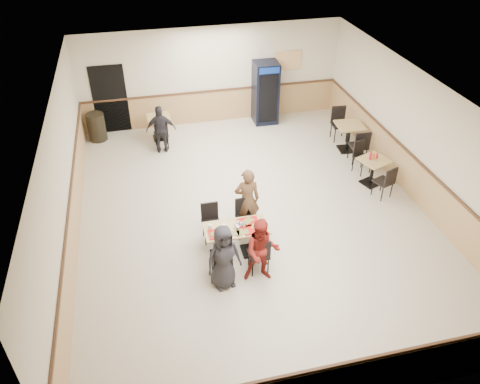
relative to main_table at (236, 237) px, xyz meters
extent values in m
plane|color=beige|center=(0.69, 1.30, -0.47)|extent=(10.00, 10.00, 0.00)
plane|color=silver|center=(0.69, 1.30, 2.53)|extent=(10.00, 10.00, 0.00)
plane|color=beige|center=(0.69, 6.30, 1.03)|extent=(8.00, 0.00, 8.00)
plane|color=beige|center=(0.69, -3.70, 1.03)|extent=(8.00, 0.00, 8.00)
plane|color=beige|center=(-3.31, 1.30, 1.03)|extent=(0.00, 10.00, 10.00)
plane|color=beige|center=(4.69, 1.30, 1.03)|extent=(0.00, 10.00, 10.00)
cube|color=tan|center=(0.69, 6.29, 0.03)|extent=(7.98, 0.03, 1.00)
cube|color=tan|center=(4.68, 1.30, 0.03)|extent=(0.03, 9.98, 1.00)
cube|color=#472B19|center=(0.69, 6.27, 0.56)|extent=(7.98, 0.04, 0.06)
cube|color=black|center=(-2.41, 6.28, 0.58)|extent=(1.00, 0.02, 2.10)
cube|color=orange|center=(3.09, 6.27, 1.33)|extent=(0.85, 0.02, 0.60)
cube|color=black|center=(-0.33, 0.00, -0.45)|extent=(0.43, 0.43, 0.04)
cylinder|color=black|center=(-0.33, 0.00, -0.11)|extent=(0.08, 0.08, 0.64)
cube|color=tan|center=(-0.33, 0.00, 0.22)|extent=(0.66, 0.66, 0.04)
cube|color=black|center=(0.33, 0.00, -0.45)|extent=(0.43, 0.43, 0.04)
cylinder|color=black|center=(0.33, 0.00, -0.11)|extent=(0.08, 0.08, 0.64)
cube|color=tan|center=(0.33, 0.00, 0.22)|extent=(0.66, 0.66, 0.04)
imported|color=#222127|center=(-0.43, -0.80, 0.24)|extent=(0.77, 0.58, 1.41)
imported|color=maroon|center=(0.32, -0.80, 0.24)|extent=(0.78, 0.65, 1.43)
imported|color=brown|center=(0.43, 0.80, 0.30)|extent=(0.59, 0.41, 1.55)
imported|color=#222127|center=(-1.08, 4.70, 0.23)|extent=(0.84, 0.40, 1.40)
cube|color=#BA110C|center=(0.28, 0.11, 0.25)|extent=(0.43, 0.31, 0.02)
cube|color=#BA110C|center=(-0.38, -0.11, 0.25)|extent=(0.43, 0.31, 0.02)
cube|color=#BA110C|center=(0.33, -0.14, 0.25)|extent=(0.43, 0.31, 0.02)
cylinder|color=white|center=(0.28, 0.14, 0.24)|extent=(0.22, 0.22, 0.01)
cube|color=#AE8543|center=(0.28, 0.14, 0.25)|extent=(0.29, 0.27, 0.02)
cylinder|color=white|center=(-0.10, -0.17, 0.24)|extent=(0.22, 0.22, 0.01)
cube|color=#AE8543|center=(-0.10, -0.17, 0.25)|extent=(0.28, 0.22, 0.02)
cylinder|color=white|center=(-0.42, -0.11, 0.24)|extent=(0.22, 0.22, 0.01)
cube|color=#AE8543|center=(-0.42, -0.11, 0.25)|extent=(0.28, 0.23, 0.02)
cylinder|color=white|center=(0.09, -0.19, 0.24)|extent=(0.22, 0.22, 0.01)
cube|color=#AE8543|center=(0.09, -0.19, 0.25)|extent=(0.26, 0.18, 0.02)
cylinder|color=white|center=(0.42, -0.10, 0.24)|extent=(0.22, 0.22, 0.01)
cube|color=#AE8543|center=(0.42, -0.10, 0.25)|extent=(0.29, 0.25, 0.02)
cylinder|color=silver|center=(-0.24, 0.05, 0.28)|extent=(0.08, 0.08, 0.09)
cylinder|color=silver|center=(-0.28, -0.26, 0.28)|extent=(0.08, 0.08, 0.09)
cylinder|color=silver|center=(-0.52, 0.10, 0.28)|extent=(0.08, 0.08, 0.09)
cylinder|color=silver|center=(-0.47, -0.23, 0.28)|extent=(0.08, 0.08, 0.09)
cylinder|color=silver|center=(0.11, 0.00, 0.30)|extent=(0.07, 0.07, 0.12)
cylinder|color=silver|center=(0.05, 0.05, 0.30)|extent=(0.07, 0.07, 0.12)
cylinder|color=silver|center=(0.16, -0.04, 0.30)|extent=(0.07, 0.07, 0.12)
ellipsoid|color=white|center=(0.02, -0.02, 0.29)|extent=(0.14, 0.14, 0.10)
cube|color=black|center=(3.98, 1.80, -0.45)|extent=(0.55, 0.55, 0.04)
cylinder|color=black|center=(3.98, 1.80, -0.11)|extent=(0.09, 0.09, 0.65)
cube|color=tan|center=(3.98, 1.80, 0.22)|extent=(0.85, 0.85, 0.04)
cube|color=black|center=(4.10, 3.57, -0.45)|extent=(0.51, 0.51, 0.04)
cylinder|color=black|center=(4.10, 3.57, -0.06)|extent=(0.10, 0.10, 0.73)
cube|color=tan|center=(4.10, 3.57, 0.31)|extent=(0.80, 0.80, 0.04)
cylinder|color=red|center=(3.88, 1.85, 0.34)|extent=(0.06, 0.06, 0.20)
cylinder|color=orange|center=(3.97, 1.85, 0.33)|extent=(0.06, 0.06, 0.17)
cylinder|color=red|center=(4.06, 1.85, 0.31)|extent=(0.05, 0.05, 0.14)
cube|color=black|center=(-1.08, 5.50, -0.45)|extent=(0.44, 0.44, 0.04)
cylinder|color=black|center=(-1.08, 5.50, -0.11)|extent=(0.09, 0.09, 0.65)
cube|color=tan|center=(-1.08, 5.50, 0.22)|extent=(0.68, 0.68, 0.04)
cube|color=black|center=(2.28, 5.90, 0.50)|extent=(0.74, 0.72, 1.93)
cube|color=black|center=(2.28, 5.54, 0.45)|extent=(0.59, 0.03, 1.53)
cube|color=navy|center=(2.28, 5.53, 1.34)|extent=(0.61, 0.03, 0.18)
cylinder|color=black|center=(-2.90, 5.85, -0.05)|extent=(0.53, 0.53, 0.83)
camera|label=1|loc=(-1.62, -7.21, 6.32)|focal=35.00mm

